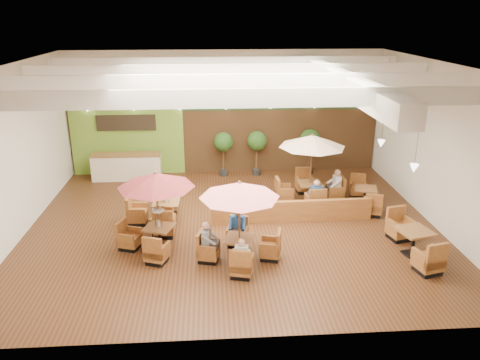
{
  "coord_description": "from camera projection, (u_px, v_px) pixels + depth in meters",
  "views": [
    {
      "loc": [
        -0.75,
        -14.82,
        7.05
      ],
      "look_at": [
        0.3,
        0.5,
        1.5
      ],
      "focal_mm": 35.0,
      "sensor_mm": 36.0,
      "label": 1
    }
  ],
  "objects": [
    {
      "name": "service_counter",
      "position": [
        127.0,
        167.0,
        20.65
      ],
      "size": [
        3.0,
        0.75,
        1.18
      ],
      "color": "beige",
      "rests_on": "ground"
    },
    {
      "name": "diner_2",
      "position": [
        208.0,
        238.0,
        13.78
      ],
      "size": [
        0.36,
        0.43,
        0.81
      ],
      "rotation": [
        0.0,
        0.0,
        4.54
      ],
      "color": "slate",
      "rests_on": "ground"
    },
    {
      "name": "topiary_2",
      "position": [
        310.0,
        141.0,
        21.03
      ],
      "size": [
        0.9,
        0.9,
        2.1
      ],
      "color": "black",
      "rests_on": "ground"
    },
    {
      "name": "topiary_0",
      "position": [
        223.0,
        144.0,
        20.8
      ],
      "size": [
        0.87,
        0.87,
        2.01
      ],
      "color": "black",
      "rests_on": "ground"
    },
    {
      "name": "table_0",
      "position": [
        155.0,
        194.0,
        14.19
      ],
      "size": [
        2.5,
        2.65,
        2.56
      ],
      "rotation": [
        0.0,
        0.0,
        -0.34
      ],
      "color": "brown",
      "rests_on": "ground"
    },
    {
      "name": "table_5",
      "position": [
        365.0,
        197.0,
        17.9
      ],
      "size": [
        1.01,
        2.58,
        0.92
      ],
      "rotation": [
        0.0,
        0.0,
        -0.27
      ],
      "color": "brown",
      "rests_on": "ground"
    },
    {
      "name": "diner_3",
      "position": [
        316.0,
        193.0,
        17.19
      ],
      "size": [
        0.42,
        0.36,
        0.82
      ],
      "rotation": [
        0.0,
        0.0,
        0.13
      ],
      "color": "#224E94",
      "rests_on": "ground"
    },
    {
      "name": "table_2",
      "position": [
        311.0,
        156.0,
        17.76
      ],
      "size": [
        2.69,
        2.69,
        2.74
      ],
      "rotation": [
        0.0,
        0.0,
        0.05
      ],
      "color": "brown",
      "rests_on": "ground"
    },
    {
      "name": "topiary_1",
      "position": [
        257.0,
        143.0,
        20.89
      ],
      "size": [
        0.88,
        0.88,
        2.04
      ],
      "color": "black",
      "rests_on": "ground"
    },
    {
      "name": "table_1",
      "position": [
        239.0,
        207.0,
        13.5
      ],
      "size": [
        2.59,
        2.59,
        2.54
      ],
      "rotation": [
        0.0,
        0.0,
        -0.25
      ],
      "color": "brown",
      "rests_on": "ground"
    },
    {
      "name": "diner_0",
      "position": [
        242.0,
        253.0,
        12.98
      ],
      "size": [
        0.39,
        0.33,
        0.74
      ],
      "rotation": [
        0.0,
        0.0,
        -0.17
      ],
      "color": "silver",
      "rests_on": "ground"
    },
    {
      "name": "booth_divider",
      "position": [
        292.0,
        211.0,
        16.49
      ],
      "size": [
        5.73,
        0.34,
        0.79
      ],
      "primitive_type": "cube",
      "rotation": [
        0.0,
        0.0,
        0.03
      ],
      "color": "brown",
      "rests_on": "ground"
    },
    {
      "name": "table_4",
      "position": [
        413.0,
        243.0,
        14.25
      ],
      "size": [
        1.13,
        2.93,
        1.05
      ],
      "rotation": [
        0.0,
        0.0,
        0.24
      ],
      "color": "brown",
      "rests_on": "ground"
    },
    {
      "name": "diner_1",
      "position": [
        237.0,
        224.0,
        14.71
      ],
      "size": [
        0.4,
        0.34,
        0.76
      ],
      "rotation": [
        0.0,
        0.0,
        2.98
      ],
      "color": "#224E94",
      "rests_on": "ground"
    },
    {
      "name": "room",
      "position": [
        237.0,
        116.0,
        16.27
      ],
      "size": [
        14.04,
        14.0,
        5.52
      ],
      "color": "#381E0F",
      "rests_on": "ground"
    },
    {
      "name": "table_3",
      "position": [
        159.0,
        211.0,
        16.37
      ],
      "size": [
        1.84,
        2.73,
        1.59
      ],
      "rotation": [
        0.0,
        0.0,
        -0.04
      ],
      "color": "brown",
      "rests_on": "ground"
    },
    {
      "name": "diner_4",
      "position": [
        335.0,
        182.0,
        18.19
      ],
      "size": [
        0.34,
        0.42,
        0.85
      ],
      "rotation": [
        0.0,
        0.0,
        1.63
      ],
      "color": "silver",
      "rests_on": "ground"
    }
  ]
}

